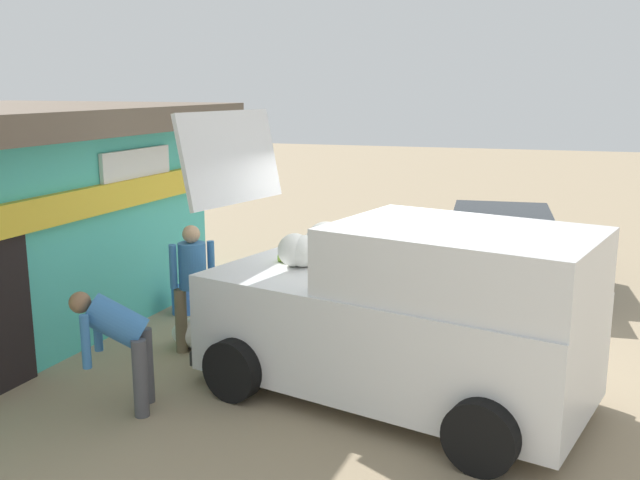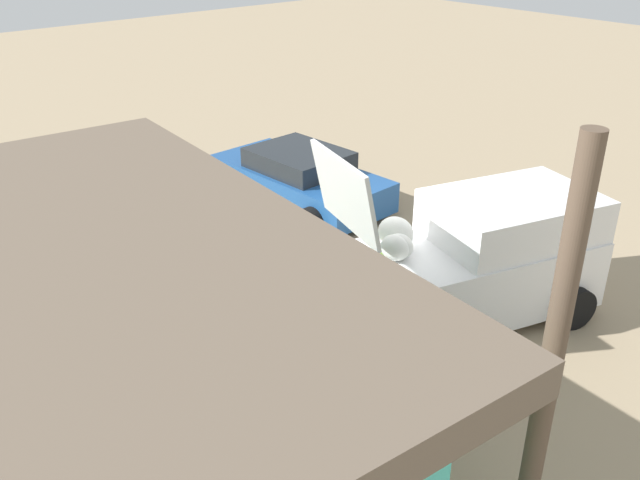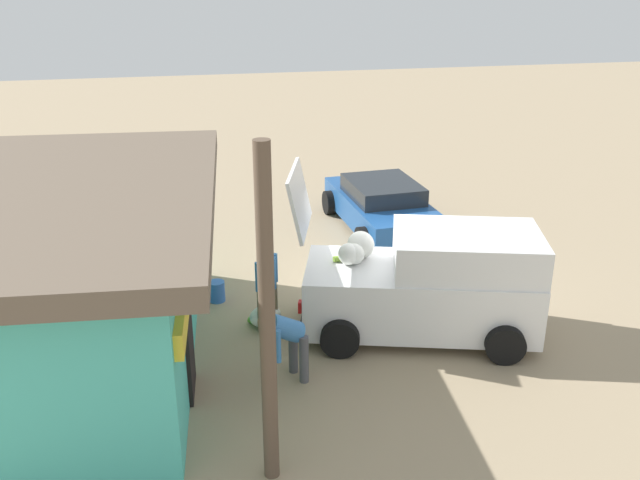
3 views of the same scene
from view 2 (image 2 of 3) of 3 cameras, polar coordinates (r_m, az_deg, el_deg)
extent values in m
plane|color=#9E896B|center=(11.91, 4.14, -3.43)|extent=(60.00, 60.00, 0.00)
cube|color=#4CC6B7|center=(7.59, -19.00, -12.40)|extent=(6.76, 4.37, 2.67)
cube|color=yellow|center=(7.88, -5.83, -4.62)|extent=(6.14, 0.61, 0.36)
cube|color=black|center=(7.57, -1.10, -14.07)|extent=(0.90, 0.13, 2.00)
cube|color=white|center=(8.88, -10.69, 0.74)|extent=(1.50, 0.18, 0.60)
cube|color=brown|center=(6.79, -20.83, -2.42)|extent=(7.84, 5.44, 0.33)
cube|color=white|center=(10.80, 12.10, -2.94)|extent=(2.83, 4.36, 1.08)
cube|color=white|center=(10.86, 15.82, 1.95)|extent=(2.34, 2.87, 0.67)
cube|color=black|center=(11.64, 20.39, 2.76)|extent=(1.48, 0.50, 0.51)
cube|color=white|center=(9.02, 2.06, 3.88)|extent=(1.63, 0.72, 1.07)
ellipsoid|color=silver|center=(10.19, 6.35, 0.61)|extent=(0.57, 0.48, 0.48)
ellipsoid|color=silver|center=(9.86, 6.27, -0.65)|extent=(0.45, 0.38, 0.38)
ellipsoid|color=silver|center=(9.93, 6.66, -0.51)|extent=(0.43, 0.36, 0.36)
cylinder|color=olive|center=(9.93, 5.15, -1.26)|extent=(0.13, 0.25, 0.11)
cylinder|color=#6EB33C|center=(10.02, 6.05, -0.99)|extent=(0.18, 0.27, 0.12)
cube|color=black|center=(10.09, 2.23, -7.64)|extent=(1.66, 0.55, 0.16)
cube|color=red|center=(9.29, 4.16, -7.22)|extent=(0.15, 0.10, 0.20)
cube|color=red|center=(10.35, 0.52, -3.32)|extent=(0.15, 0.10, 0.20)
cylinder|color=black|center=(11.19, 20.52, -5.35)|extent=(0.40, 0.70, 0.67)
cylinder|color=black|center=(12.41, 14.52, -1.20)|extent=(0.40, 0.70, 0.67)
cylinder|color=black|center=(9.66, 8.51, -9.21)|extent=(0.40, 0.70, 0.67)
cylinder|color=black|center=(11.04, 3.20, -3.95)|extent=(0.40, 0.70, 0.67)
cube|color=#1E4C8C|center=(14.74, -1.74, 4.84)|extent=(4.19, 2.06, 0.64)
cube|color=#1E2328|center=(14.55, -1.77, 6.75)|extent=(2.06, 1.71, 0.41)
cylinder|color=black|center=(13.27, -0.79, 1.46)|extent=(0.64, 0.26, 0.62)
cylinder|color=black|center=(14.55, 4.81, 3.70)|extent=(0.64, 0.26, 0.62)
cylinder|color=black|center=(15.24, -7.99, 4.61)|extent=(0.64, 0.26, 0.62)
cylinder|color=black|center=(16.38, -2.50, 6.41)|extent=(0.64, 0.26, 0.62)
cylinder|color=#726047|center=(9.86, -0.96, -7.54)|extent=(0.15, 0.15, 0.81)
cylinder|color=#726047|center=(9.58, -1.26, -8.66)|extent=(0.15, 0.15, 0.81)
cylinder|color=#3872B2|center=(9.35, -1.15, -4.59)|extent=(0.48, 0.48, 0.57)
sphere|color=tan|center=(9.15, -1.17, -2.46)|extent=(0.22, 0.22, 0.22)
cylinder|color=#3872B2|center=(9.54, -0.93, -3.78)|extent=(0.09, 0.09, 0.55)
cylinder|color=#3872B2|center=(9.14, -1.38, -5.28)|extent=(0.09, 0.09, 0.55)
cylinder|color=#4C4C51|center=(8.85, 8.39, -12.44)|extent=(0.15, 0.15, 0.81)
cylinder|color=#4C4C51|center=(8.94, 6.33, -11.82)|extent=(0.15, 0.15, 0.81)
cylinder|color=#3872B2|center=(8.37, 6.91, -10.11)|extent=(0.55, 0.74, 0.59)
sphere|color=#8C6647|center=(8.00, 6.01, -10.24)|extent=(0.22, 0.22, 0.22)
cylinder|color=#3872B2|center=(8.20, 7.74, -12.19)|extent=(0.09, 0.09, 0.54)
cylinder|color=#3872B2|center=(8.34, 4.64, -11.25)|extent=(0.09, 0.09, 0.54)
ellipsoid|color=silver|center=(9.88, -1.60, -8.94)|extent=(0.64, 0.73, 0.39)
cylinder|color=#68AC41|center=(9.95, 0.11, -9.67)|extent=(0.17, 0.28, 0.11)
cylinder|color=#57AB35|center=(9.91, -2.62, -9.80)|extent=(0.31, 0.29, 0.13)
cylinder|color=#69A836|center=(10.22, -1.18, -8.52)|extent=(0.33, 0.15, 0.12)
cylinder|color=blue|center=(10.33, -9.33, -7.51)|extent=(0.32, 0.32, 0.41)
cylinder|color=brown|center=(6.30, 18.53, -10.96)|extent=(0.20, 0.20, 4.46)
camera|label=1|loc=(9.55, 56.13, -1.74)|focal=40.54mm
camera|label=3|loc=(6.18, 103.02, -3.16)|focal=39.10mm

